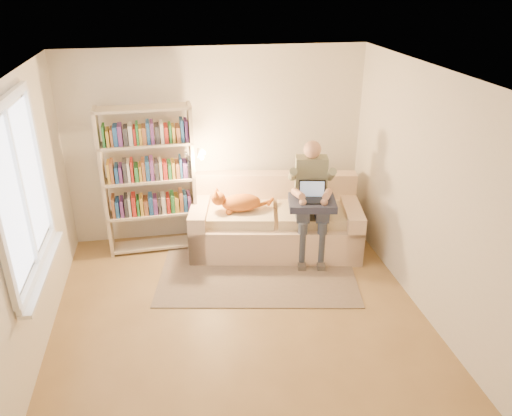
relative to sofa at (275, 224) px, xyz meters
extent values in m
plane|color=olive|center=(-0.70, -1.67, -0.34)|extent=(4.50, 4.50, 0.00)
cube|color=white|center=(-0.70, -1.67, 2.26)|extent=(4.00, 4.50, 0.02)
cube|color=silver|center=(-2.70, -1.67, 0.96)|extent=(0.02, 4.50, 2.60)
cube|color=silver|center=(1.30, -1.67, 0.96)|extent=(0.02, 4.50, 2.60)
cube|color=silver|center=(-0.70, 0.58, 0.96)|extent=(4.00, 0.02, 2.60)
cube|color=silver|center=(-0.70, -3.92, 0.96)|extent=(4.00, 0.02, 2.60)
plane|color=white|center=(-2.67, -1.47, 1.31)|extent=(0.00, 1.50, 1.50)
cube|color=white|center=(-2.66, -1.47, 2.10)|extent=(0.05, 1.50, 0.08)
cube|color=white|center=(-2.66, -1.47, 0.52)|extent=(0.05, 1.50, 0.08)
cube|color=white|center=(-2.66, -1.47, 1.31)|extent=(0.04, 0.05, 1.50)
cube|color=white|center=(-2.62, -1.47, 0.47)|extent=(0.12, 1.52, 0.04)
cube|color=beige|center=(-0.01, -0.05, -0.11)|extent=(2.37, 1.38, 0.47)
cube|color=beige|center=(0.06, 0.34, 0.36)|extent=(2.23, 0.62, 0.48)
cube|color=beige|center=(-0.99, 0.13, -0.01)|extent=(0.40, 1.02, 0.67)
cube|color=beige|center=(0.97, -0.23, -0.01)|extent=(0.40, 1.02, 0.67)
cube|color=beige|center=(-0.51, -0.01, 0.19)|extent=(1.05, 0.83, 0.13)
cube|color=beige|center=(0.47, -0.19, 0.19)|extent=(1.05, 0.83, 0.13)
cube|color=gray|center=(0.44, -0.10, 0.68)|extent=(0.44, 0.29, 0.56)
sphere|color=tan|center=(0.44, -0.12, 1.07)|extent=(0.22, 0.22, 0.22)
cube|color=#353B4A|center=(0.27, -0.33, 0.35)|extent=(0.24, 0.48, 0.17)
cube|color=#353B4A|center=(0.51, -0.38, 0.35)|extent=(0.24, 0.48, 0.17)
cylinder|color=#353B4A|center=(0.23, -0.55, -0.03)|extent=(0.12, 0.12, 0.62)
cylinder|color=#353B4A|center=(0.47, -0.60, -0.03)|extent=(0.12, 0.12, 0.62)
ellipsoid|color=orange|center=(-0.52, -0.04, 0.37)|extent=(0.55, 0.36, 0.23)
sphere|color=orange|center=(-0.81, -0.04, 0.45)|extent=(0.18, 0.18, 0.18)
cylinder|color=orange|center=(-0.24, -0.04, 0.32)|extent=(0.26, 0.09, 0.07)
cube|color=#252A41|center=(0.39, -0.38, 0.45)|extent=(0.66, 0.57, 0.09)
cube|color=black|center=(0.39, -0.42, 0.50)|extent=(0.37, 0.29, 0.02)
cube|color=black|center=(0.41, -0.30, 0.61)|extent=(0.34, 0.11, 0.22)
plane|color=#8CA5CC|center=(0.41, -0.30, 0.61)|extent=(0.31, 0.11, 0.30)
cube|color=beige|center=(-2.18, 0.21, 0.64)|extent=(0.05, 0.30, 1.97)
cube|color=beige|center=(-1.06, 0.26, 0.64)|extent=(0.05, 0.30, 1.97)
cube|color=beige|center=(-1.62, 0.23, -0.29)|extent=(1.18, 0.34, 0.03)
cube|color=beige|center=(-1.62, 0.23, 0.19)|extent=(1.18, 0.34, 0.03)
cube|color=beige|center=(-1.62, 0.23, 0.67)|extent=(1.18, 0.34, 0.03)
cube|color=beige|center=(-1.62, 0.23, 1.15)|extent=(1.18, 0.34, 0.03)
cube|color=beige|center=(-1.62, 0.23, 1.59)|extent=(1.18, 0.34, 0.03)
cube|color=#66337F|center=(-1.62, 0.23, 0.32)|extent=(1.01, 0.28, 0.23)
cube|color=#333338|center=(-1.62, 0.23, 0.80)|extent=(1.01, 0.28, 0.23)
cube|color=silver|center=(-1.62, 0.23, 1.28)|extent=(1.01, 0.28, 0.23)
cylinder|color=silver|center=(-1.14, 0.25, 0.70)|extent=(0.11, 0.11, 0.04)
cone|color=silver|center=(-0.97, 0.13, 1.00)|extent=(0.13, 0.16, 0.16)
cube|color=#7C6B5A|center=(-0.36, -0.66, -0.34)|extent=(2.63, 1.83, 0.01)
camera|label=1|loc=(-1.30, -5.88, 3.07)|focal=35.00mm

